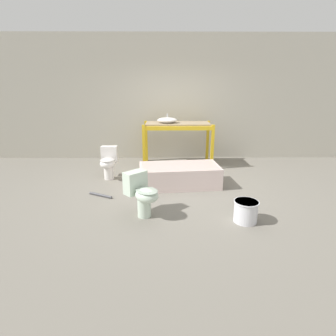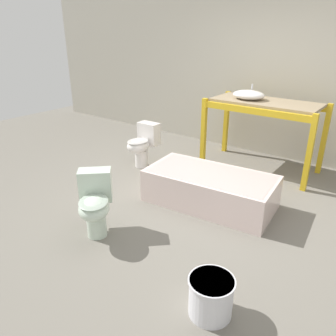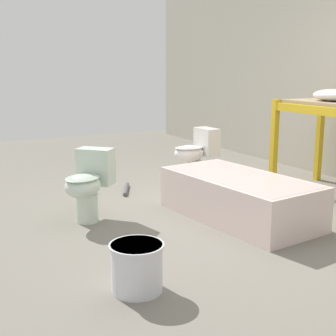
# 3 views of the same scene
# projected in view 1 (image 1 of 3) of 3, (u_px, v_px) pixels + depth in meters

# --- Properties ---
(ground_plane) EXTENTS (12.00, 12.00, 0.00)m
(ground_plane) POSITION_uv_depth(u_px,v_px,m) (175.00, 186.00, 5.24)
(ground_plane) COLOR slate
(warehouse_wall_rear) EXTENTS (10.80, 0.08, 3.20)m
(warehouse_wall_rear) POSITION_uv_depth(u_px,v_px,m) (172.00, 99.00, 6.92)
(warehouse_wall_rear) COLOR #B2AD9E
(warehouse_wall_rear) RESTS_ON ground_plane
(shelving_rack) EXTENTS (1.69, 0.82, 1.06)m
(shelving_rack) POSITION_uv_depth(u_px,v_px,m) (178.00, 130.00, 6.44)
(shelving_rack) COLOR gold
(shelving_rack) RESTS_ON ground_plane
(sink_basin) EXTENTS (0.48, 0.38, 0.21)m
(sink_basin) POSITION_uv_depth(u_px,v_px,m) (167.00, 120.00, 6.33)
(sink_basin) COLOR white
(sink_basin) RESTS_ON shelving_rack
(bathtub_main) EXTENTS (1.64, 0.93, 0.42)m
(bathtub_main) POSITION_uv_depth(u_px,v_px,m) (179.00, 174.00, 5.22)
(bathtub_main) COLOR silver
(bathtub_main) RESTS_ON ground_plane
(toilet_near) EXTENTS (0.62, 0.63, 0.67)m
(toilet_near) POSITION_uv_depth(u_px,v_px,m) (142.00, 193.00, 3.94)
(toilet_near) COLOR silver
(toilet_near) RESTS_ON ground_plane
(toilet_far) EXTENTS (0.35, 0.57, 0.67)m
(toilet_far) POSITION_uv_depth(u_px,v_px,m) (108.00, 162.00, 5.59)
(toilet_far) COLOR white
(toilet_far) RESTS_ON ground_plane
(bucket_white) EXTENTS (0.36, 0.36, 0.32)m
(bucket_white) POSITION_uv_depth(u_px,v_px,m) (246.00, 211.00, 3.82)
(bucket_white) COLOR silver
(bucket_white) RESTS_ON ground_plane
(loose_pipe) EXTENTS (0.46, 0.26, 0.04)m
(loose_pipe) POSITION_uv_depth(u_px,v_px,m) (101.00, 195.00, 4.75)
(loose_pipe) COLOR #4C4C51
(loose_pipe) RESTS_ON ground_plane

